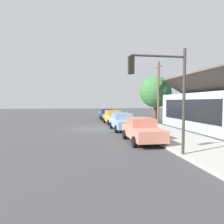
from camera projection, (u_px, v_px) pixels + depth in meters
name	position (u px, v px, depth m)	size (l,w,h in m)	color
ground_plane	(93.00, 129.00, 20.07)	(120.00, 120.00, 0.00)	#424244
sidewalk_curb	(147.00, 127.00, 20.97)	(60.00, 4.20, 0.16)	#B2AFA8
car_navy	(107.00, 114.00, 30.42)	(4.87, 2.03, 1.59)	navy
car_mustard	(114.00, 117.00, 24.65)	(4.71, 2.29, 1.59)	gold
car_skyblue	(123.00, 122.00, 19.09)	(4.59, 2.02, 1.59)	#8CB7E0
car_coral	(142.00, 130.00, 13.46)	(4.40, 2.07, 1.59)	#EA8C75
storefront_building	(219.00, 110.00, 19.52)	(12.22, 6.80, 5.35)	#ADBCC6
shade_tree	(156.00, 92.00, 26.85)	(4.16, 4.16, 6.07)	brown
traffic_light_main	(163.00, 85.00, 9.46)	(0.37, 2.79, 5.20)	#383833
utility_pole_wooden	(158.00, 91.00, 24.61)	(1.80, 0.24, 7.50)	brown
fire_hydrant_red	(143.00, 127.00, 17.70)	(0.22, 0.22, 0.71)	red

